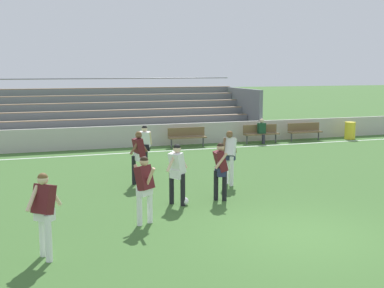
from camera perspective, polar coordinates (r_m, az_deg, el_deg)
ground_plane at (r=11.44m, az=12.46°, el=-10.16°), size 160.00×160.00×0.00m
field_line_sideline at (r=22.14m, az=-3.40°, el=-0.81°), size 44.00×0.12×0.01m
sideline_wall at (r=23.58m, az=-4.40°, el=1.00°), size 48.00×0.16×1.02m
bleacher_stand at (r=26.31m, az=-12.46°, el=3.42°), size 18.21×5.00×3.09m
bench_far_right at (r=23.26m, az=-0.58°, el=1.01°), size 1.80×0.40×0.90m
bench_near_wall_gap at (r=24.68m, az=7.88°, el=1.38°), size 1.80×0.40×0.90m
bench_near_bin at (r=25.86m, az=12.76°, el=1.57°), size 1.80×0.40×0.90m
trash_bin at (r=27.08m, az=17.63°, el=1.48°), size 0.54×0.54×0.89m
spectator_seated at (r=24.56m, az=8.01°, el=1.70°), size 0.36×0.42×1.21m
player_dark_pressing_high at (r=13.79m, az=3.27°, el=-2.59°), size 0.49×0.47×1.63m
player_white_challenging at (r=13.33m, az=-1.72°, el=-2.88°), size 0.72×0.49×1.66m
player_white_trailing_run at (r=18.12m, az=-5.44°, el=0.07°), size 0.61×0.48×1.61m
player_dark_wide_left at (r=11.74m, az=-5.47°, el=-4.61°), size 0.51×0.66×1.63m
player_dark_on_ball at (r=9.98m, az=-16.57°, el=-7.03°), size 0.71×0.51×1.70m
player_dark_deep_cover at (r=15.68m, az=-6.10°, el=-1.03°), size 0.67×0.45×1.71m
player_white_overlapping at (r=15.64m, az=4.29°, el=-0.99°), size 0.62×0.55×1.73m
soccer_ball at (r=13.48m, az=-0.86°, el=-6.56°), size 0.22×0.22×0.22m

